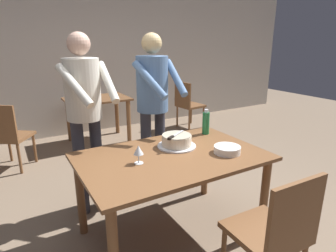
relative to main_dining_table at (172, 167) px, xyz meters
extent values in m
plane|color=#7A6651|center=(0.00, 0.00, -0.64)|extent=(14.00, 14.00, 0.00)
cube|color=beige|center=(0.00, 3.39, 0.71)|extent=(10.00, 0.12, 2.70)
cube|color=brown|center=(0.00, 0.00, 0.09)|extent=(1.49, 0.97, 0.03)
cylinder|color=brown|center=(0.67, -0.41, -0.28)|extent=(0.07, 0.07, 0.72)
cylinder|color=brown|center=(-0.67, 0.41, -0.28)|extent=(0.07, 0.07, 0.72)
cylinder|color=brown|center=(0.67, 0.41, -0.28)|extent=(0.07, 0.07, 0.72)
cylinder|color=silver|center=(0.14, 0.14, 0.11)|extent=(0.34, 0.34, 0.01)
cylinder|color=beige|center=(0.14, 0.14, 0.16)|extent=(0.26, 0.26, 0.09)
cylinder|color=#A49984|center=(0.14, 0.14, 0.21)|extent=(0.25, 0.25, 0.01)
cube|color=silver|center=(0.15, 0.15, 0.22)|extent=(0.18, 0.12, 0.00)
cube|color=black|center=(0.04, 0.09, 0.22)|extent=(0.08, 0.06, 0.02)
cylinder|color=white|center=(0.42, -0.19, 0.11)|extent=(0.22, 0.22, 0.01)
cylinder|color=white|center=(0.42, -0.19, 0.12)|extent=(0.22, 0.22, 0.01)
cylinder|color=white|center=(0.42, -0.19, 0.13)|extent=(0.22, 0.22, 0.01)
cylinder|color=white|center=(0.42, -0.19, 0.14)|extent=(0.22, 0.22, 0.01)
cylinder|color=white|center=(0.42, -0.19, 0.15)|extent=(0.22, 0.22, 0.01)
cylinder|color=white|center=(0.42, -0.19, 0.16)|extent=(0.22, 0.22, 0.01)
cylinder|color=silver|center=(-0.30, -0.01, 0.11)|extent=(0.07, 0.07, 0.00)
cylinder|color=silver|center=(-0.30, -0.01, 0.15)|extent=(0.01, 0.01, 0.07)
cone|color=silver|center=(-0.30, -0.01, 0.22)|extent=(0.08, 0.08, 0.07)
cylinder|color=#1E6B38|center=(0.57, 0.30, 0.22)|extent=(0.07, 0.07, 0.22)
cylinder|color=silver|center=(0.57, 0.30, 0.34)|extent=(0.04, 0.04, 0.03)
cylinder|color=#2D2D38|center=(0.28, 0.72, -0.17)|extent=(0.11, 0.11, 0.95)
cylinder|color=#2D2D38|center=(0.10, 0.69, -0.17)|extent=(0.11, 0.11, 0.95)
cylinder|color=#4C6B93|center=(0.19, 0.71, 0.58)|extent=(0.32, 0.32, 0.55)
sphere|color=tan|center=(0.19, 0.71, 0.98)|extent=(0.20, 0.20, 0.20)
cylinder|color=#4C6B93|center=(0.37, 0.55, 0.65)|extent=(0.10, 0.42, 0.34)
cylinder|color=#4C6B93|center=(0.06, 0.50, 0.65)|extent=(0.21, 0.41, 0.34)
cylinder|color=#2D2D38|center=(-0.41, 0.75, -0.17)|extent=(0.11, 0.11, 0.95)
cylinder|color=#2D2D38|center=(-0.58, 0.72, -0.17)|extent=(0.11, 0.11, 0.95)
cylinder|color=beige|center=(-0.50, 0.74, 0.58)|extent=(0.32, 0.32, 0.55)
sphere|color=tan|center=(-0.50, 0.74, 0.98)|extent=(0.20, 0.20, 0.20)
cylinder|color=beige|center=(-0.31, 0.59, 0.65)|extent=(0.07, 0.42, 0.34)
cylinder|color=beige|center=(-0.61, 0.52, 0.65)|extent=(0.23, 0.41, 0.34)
cube|color=brown|center=(0.25, -0.79, -0.21)|extent=(0.45, 0.45, 0.04)
cylinder|color=brown|center=(0.07, -0.60, -0.44)|extent=(0.04, 0.04, 0.41)
cylinder|color=brown|center=(0.43, -0.61, -0.44)|extent=(0.04, 0.04, 0.41)
cube|color=brown|center=(0.24, -0.99, 0.03)|extent=(0.44, 0.04, 0.45)
cube|color=brown|center=(0.20, 2.69, 0.08)|extent=(1.00, 0.70, 0.03)
cylinder|color=brown|center=(-0.23, 2.42, -0.29)|extent=(0.07, 0.07, 0.71)
cylinder|color=brown|center=(0.62, 2.42, -0.29)|extent=(0.07, 0.07, 0.71)
cylinder|color=brown|center=(-0.23, 2.97, -0.29)|extent=(0.07, 0.07, 0.71)
cylinder|color=brown|center=(0.62, 2.97, -0.29)|extent=(0.07, 0.07, 0.71)
cube|color=brown|center=(1.99, 2.60, -0.21)|extent=(0.49, 0.49, 0.04)
cylinder|color=brown|center=(2.15, 2.80, -0.44)|extent=(0.04, 0.04, 0.41)
cylinder|color=brown|center=(2.19, 2.44, -0.44)|extent=(0.04, 0.04, 0.41)
cylinder|color=brown|center=(1.79, 2.76, -0.44)|extent=(0.04, 0.04, 0.41)
cylinder|color=brown|center=(1.83, 2.39, -0.44)|extent=(0.04, 0.04, 0.41)
cube|color=brown|center=(1.79, 2.57, 0.03)|extent=(0.08, 0.44, 0.45)
cube|color=brown|center=(-1.10, 2.25, -0.21)|extent=(0.61, 0.61, 0.04)
cylinder|color=brown|center=(-1.15, 2.50, -0.44)|extent=(0.04, 0.04, 0.41)
cylinder|color=brown|center=(-0.85, 2.30, -0.44)|extent=(0.04, 0.04, 0.41)
cylinder|color=brown|center=(-1.06, 2.00, -0.44)|extent=(0.04, 0.04, 0.41)
camera|label=1|loc=(-1.12, -1.85, 1.01)|focal=30.52mm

